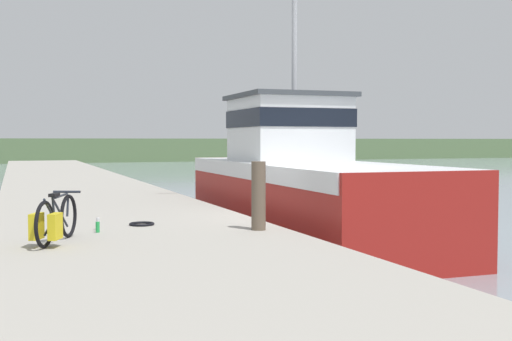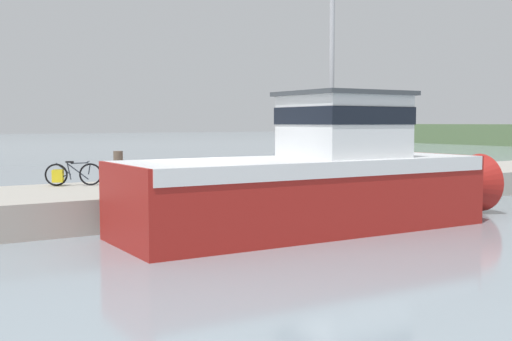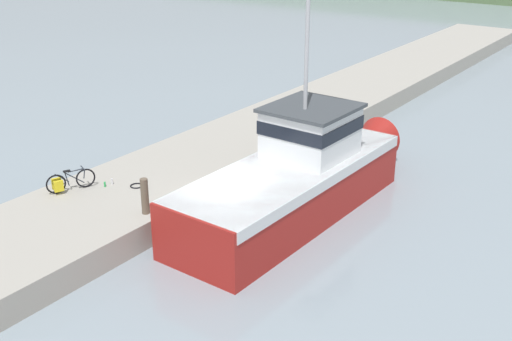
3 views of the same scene
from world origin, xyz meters
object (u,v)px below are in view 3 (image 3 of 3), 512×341
fishing_boat_main (299,174)px  bicycle_touring (67,182)px  water_bottle_by_bike (112,181)px  water_bottle_on_curb (105,184)px  mooring_post (145,196)px

fishing_boat_main → bicycle_touring: 8.11m
fishing_boat_main → water_bottle_by_bike: 6.68m
fishing_boat_main → bicycle_touring: (-6.35, -5.04, -0.13)m
bicycle_touring → fishing_boat_main: bearing=61.7°
fishing_boat_main → water_bottle_by_bike: size_ratio=55.31×
water_bottle_on_curb → water_bottle_by_bike: size_ratio=0.85×
fishing_boat_main → mooring_post: fishing_boat_main is taller
fishing_boat_main → mooring_post: 5.51m
bicycle_touring → water_bottle_by_bike: size_ratio=7.45×
mooring_post → water_bottle_on_curb: mooring_post is taller
water_bottle_on_curb → water_bottle_by_bike: 0.31m
water_bottle_by_bike → bicycle_touring: bearing=-121.6°
fishing_boat_main → water_bottle_on_curb: size_ratio=65.14×
water_bottle_on_curb → fishing_boat_main: bearing=35.8°
mooring_post → water_bottle_on_curb: (-2.69, 0.67, -0.51)m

